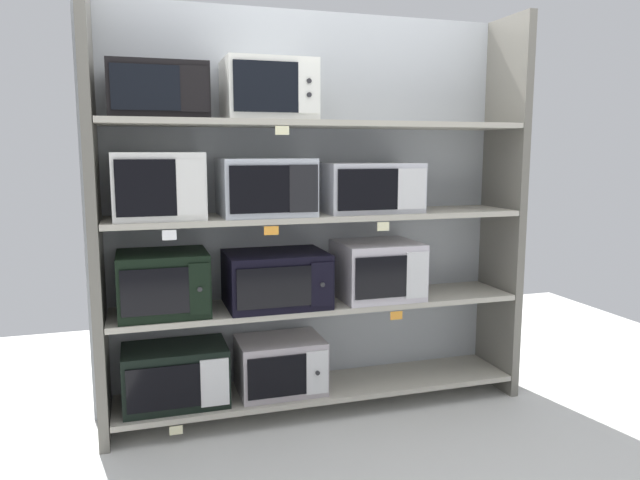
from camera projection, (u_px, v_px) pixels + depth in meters
name	position (u px, v px, depth m)	size (l,w,h in m)	color
back_panel	(309.00, 211.00, 3.49)	(2.47, 0.04, 2.24)	#9EA3A8
upright_left	(94.00, 222.00, 2.94)	(0.05, 0.41, 2.24)	#68645B
upright_right	(503.00, 209.00, 3.62)	(0.05, 0.41, 2.24)	#68645B
shelf_0	(320.00, 388.00, 3.43)	(2.27, 0.41, 0.03)	#ADA899
microwave_0	(175.00, 375.00, 3.17)	(0.54, 0.34, 0.31)	black
microwave_1	(280.00, 365.00, 3.33)	(0.47, 0.36, 0.30)	#A59CA1
price_tag_0	(176.00, 430.00, 3.00)	(0.07, 0.00, 0.04)	beige
shelf_1	(320.00, 304.00, 3.36)	(2.27, 0.41, 0.03)	#ADA899
microwave_2	(163.00, 283.00, 3.08)	(0.45, 0.40, 0.32)	black
microwave_3	(276.00, 279.00, 3.26)	(0.54, 0.43, 0.29)	black
microwave_4	(377.00, 270.00, 3.43)	(0.45, 0.41, 0.32)	#BEB7C0
price_tag_1	(396.00, 315.00, 3.28)	(0.07, 0.00, 0.05)	orange
shelf_2	(320.00, 216.00, 3.28)	(2.27, 0.41, 0.03)	#ADA899
microwave_5	(158.00, 186.00, 3.00)	(0.44, 0.38, 0.33)	silver
microwave_6	(265.00, 187.00, 3.17)	(0.48, 0.40, 0.30)	#B0B6BF
microwave_7	(370.00, 187.00, 3.34)	(0.54, 0.36, 0.27)	#BBBBC3
price_tag_2	(169.00, 235.00, 2.86)	(0.07, 0.00, 0.05)	white
price_tag_3	(271.00, 231.00, 3.00)	(0.08, 0.00, 0.04)	orange
price_tag_4	(383.00, 226.00, 3.18)	(0.07, 0.00, 0.05)	beige
shelf_3	(320.00, 124.00, 3.21)	(2.27, 0.41, 0.03)	#ADA899
microwave_8	(158.00, 91.00, 2.94)	(0.48, 0.34, 0.27)	black
microwave_9	(268.00, 90.00, 3.10)	(0.46, 0.38, 0.31)	white
price_tag_5	(282.00, 130.00, 2.95)	(0.07, 0.00, 0.04)	beige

